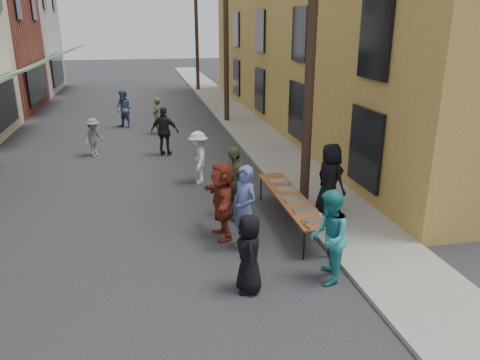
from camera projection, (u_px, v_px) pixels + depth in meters
name	position (u px, v px, depth m)	size (l,w,h in m)	color
ground	(153.00, 275.00, 9.61)	(120.00, 120.00, 0.00)	#28282B
sidewalk	(240.00, 120.00, 24.47)	(2.20, 60.00, 0.10)	gray
building_ochre	(364.00, 21.00, 23.16)	(10.00, 28.00, 10.00)	#A37F3A
utility_pole_near	(311.00, 40.00, 11.79)	(0.26, 0.26, 9.00)	#2D2116
utility_pole_mid	(226.00, 31.00, 22.91)	(0.26, 0.26, 9.00)	#2D2116
utility_pole_far	(196.00, 28.00, 34.02)	(0.26, 0.26, 9.00)	#2D2116
serving_table	(291.00, 198.00, 11.82)	(0.70, 4.00, 0.75)	maroon
catering_tray_sausage	(314.00, 221.00, 10.27)	(0.50, 0.33, 0.08)	maroon
catering_tray_foil_b	(304.00, 210.00, 10.87)	(0.50, 0.33, 0.08)	#B2B2B7
catering_tray_buns	(295.00, 200.00, 11.52)	(0.50, 0.33, 0.08)	tan
catering_tray_foil_d	(286.00, 190.00, 12.16)	(0.50, 0.33, 0.08)	#B2B2B7
catering_tray_buns_end	(278.00, 182.00, 12.81)	(0.50, 0.33, 0.08)	tan
condiment_jar_a	(309.00, 228.00, 9.94)	(0.07, 0.07, 0.08)	#A57F26
condiment_jar_b	(308.00, 226.00, 10.04)	(0.07, 0.07, 0.08)	#A57F26
condiment_jar_c	(306.00, 224.00, 10.13)	(0.07, 0.07, 0.08)	#A57F26
cup_stack	(327.00, 224.00, 10.07)	(0.08, 0.08, 0.12)	tan
guest_front_a	(249.00, 254.00, 8.84)	(0.77, 0.50, 1.58)	black
guest_front_b	(244.00, 208.00, 10.45)	(0.72, 0.47, 1.98)	#5464A2
guest_front_c	(329.00, 237.00, 9.12)	(0.93, 0.72, 1.91)	teal
guest_front_d	(198.00, 158.00, 14.87)	(1.10, 0.63, 1.70)	silver
guest_front_e	(234.00, 183.00, 12.15)	(1.14, 0.47, 1.94)	brown
guest_queue_back	(222.00, 200.00, 11.05)	(1.75, 0.56, 1.89)	maroon
server	(330.00, 179.00, 12.24)	(0.93, 0.60, 1.89)	black
passerby_left	(94.00, 137.00, 17.94)	(0.96, 0.55, 1.48)	slate
passerby_mid	(165.00, 131.00, 17.99)	(1.11, 0.46, 1.89)	black
passerby_right	(157.00, 116.00, 21.46)	(0.61, 0.40, 1.68)	#475631
passerby_far	(124.00, 109.00, 22.70)	(0.89, 0.70, 1.84)	#425D80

